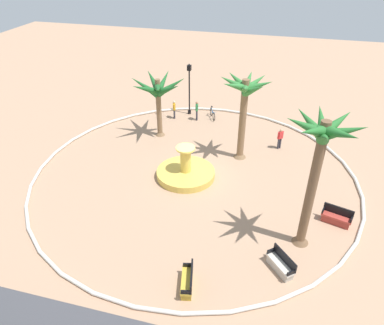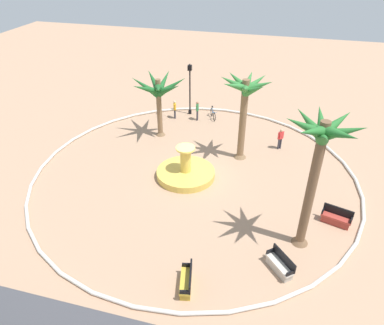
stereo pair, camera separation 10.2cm
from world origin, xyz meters
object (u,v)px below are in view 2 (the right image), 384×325
object	(u,v)px
bicycle_by_lamppost	(161,112)
palm_tree_near_fountain	(158,91)
fountain	(186,172)
bench_east	(336,218)
person_cyclist_helmet	(175,108)
bicycle_red_frame	(213,114)
person_cyclist_photo	(197,110)
bench_west	(280,265)
palm_tree_mid_plaza	(319,151)
lamppost	(190,85)
person_pedestrian_stroll	(280,138)
bench_north	(187,282)
palm_tree_by_curb	(245,97)

from	to	relation	value
bicycle_by_lamppost	palm_tree_near_fountain	bearing A→B (deg)	108.91
fountain	bicycle_by_lamppost	size ratio (longest dim) A/B	2.38
palm_tree_near_fountain	bench_east	world-z (taller)	palm_tree_near_fountain
palm_tree_near_fountain	person_cyclist_helmet	world-z (taller)	palm_tree_near_fountain
palm_tree_near_fountain	bicycle_red_frame	xyz separation A→B (m)	(-3.36, -4.14, -3.33)
bench_east	person_cyclist_photo	xyz separation A→B (m)	(10.59, -10.69, 0.60)
bench_east	person_cyclist_helmet	distance (m)	16.39
bench_west	bicycle_red_frame	world-z (taller)	bench_west
palm_tree_mid_plaza	lamppost	bearing A→B (deg)	-55.06
person_pedestrian_stroll	lamppost	bearing A→B (deg)	-27.68
fountain	bench_north	size ratio (longest dim) A/B	2.29
bicycle_red_frame	person_pedestrian_stroll	xyz separation A→B (m)	(-5.87, 3.89, 0.53)
person_cyclist_photo	bench_north	bearing A→B (deg)	102.64
lamppost	person_cyclist_photo	world-z (taller)	lamppost
fountain	bicycle_red_frame	xyz separation A→B (m)	(0.14, -9.17, 0.07)
palm_tree_by_curb	bicycle_by_lamppost	xyz separation A→B (m)	(7.72, -4.98, -4.17)
person_cyclist_helmet	palm_tree_near_fountain	bearing A→B (deg)	86.68
lamppost	bicycle_red_frame	xyz separation A→B (m)	(-2.16, 0.32, -2.26)
person_cyclist_helmet	person_pedestrian_stroll	distance (m)	9.53
palm_tree_mid_plaza	bicycle_by_lamppost	xyz separation A→B (m)	(11.97, -12.61, -5.15)
bench_north	bicycle_red_frame	distance (m)	17.85
fountain	palm_tree_by_curb	bearing A→B (deg)	-132.68
person_cyclist_helmet	bicycle_by_lamppost	bearing A→B (deg)	-1.69
bicycle_red_frame	bicycle_by_lamppost	size ratio (longest dim) A/B	0.98
person_cyclist_photo	person_cyclist_helmet	bearing A→B (deg)	4.44
bicycle_red_frame	person_cyclist_helmet	size ratio (longest dim) A/B	0.98
person_cyclist_helmet	palm_tree_mid_plaza	bearing A→B (deg)	130.26
palm_tree_mid_plaza	person_cyclist_photo	bearing A→B (deg)	-55.66
bicycle_by_lamppost	palm_tree_mid_plaza	bearing A→B (deg)	133.49
palm_tree_by_curb	person_cyclist_photo	xyz separation A→B (m)	(4.45, -5.09, -3.61)
person_cyclist_photo	person_pedestrian_stroll	world-z (taller)	person_cyclist_photo
palm_tree_by_curb	lamppost	size ratio (longest dim) A/B	1.33
palm_tree_near_fountain	palm_tree_by_curb	distance (m)	6.86
palm_tree_mid_plaza	bicycle_by_lamppost	world-z (taller)	palm_tree_mid_plaza
bench_east	person_pedestrian_stroll	bearing A→B (deg)	-65.05
bench_east	bicycle_by_lamppost	bearing A→B (deg)	-37.34
bench_north	bicycle_by_lamppost	world-z (taller)	bench_north
bicycle_red_frame	person_cyclist_helmet	world-z (taller)	person_cyclist_helmet
bicycle_by_lamppost	person_cyclist_photo	world-z (taller)	person_cyclist_photo
bench_east	bench_west	bearing A→B (deg)	56.20
bench_east	bench_north	world-z (taller)	same
bicycle_red_frame	bench_west	bearing A→B (deg)	112.88
palm_tree_by_curb	bench_east	bearing A→B (deg)	137.65
palm_tree_near_fountain	person_cyclist_photo	world-z (taller)	palm_tree_near_fountain
bench_west	person_cyclist_photo	distance (m)	16.79
bench_north	person_cyclist_photo	xyz separation A→B (m)	(3.80, -16.92, 0.60)
palm_tree_near_fountain	bench_west	xyz separation A→B (m)	(-9.94, 11.46, -3.37)
person_cyclist_helmet	lamppost	bearing A→B (deg)	-130.10
fountain	bicycle_by_lamppost	distance (m)	9.53
bench_west	person_cyclist_photo	size ratio (longest dim) A/B	0.91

